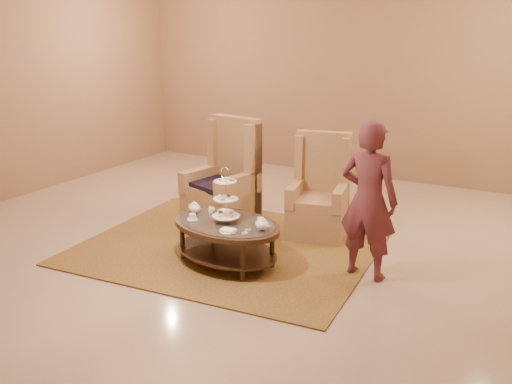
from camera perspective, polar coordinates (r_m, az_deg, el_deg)
The scene contains 8 objects.
ground at distance 6.39m, azimuth -1.87°, elevation -6.30°, with size 8.00×8.00×0.00m, color tan.
ceiling at distance 6.39m, azimuth -1.87°, elevation -6.30°, with size 8.00×8.00×0.02m, color white.
wall_back at distance 9.59m, azimuth 10.38°, elevation 11.87°, with size 8.00×0.04×3.50m, color #936F50.
rug at distance 6.60m, azimuth -2.75°, elevation -5.44°, with size 3.37×2.86×0.02m.
tea_table at distance 6.03m, azimuth -2.99°, elevation -3.77°, with size 1.44×1.14×1.07m.
armchair_left at distance 7.22m, azimuth -3.07°, elevation 0.26°, with size 0.87×0.89×1.36m.
armchair_right at distance 6.94m, azimuth 6.34°, elevation -0.89°, with size 0.79×0.80×1.23m.
person at distance 5.70m, azimuth 11.18°, elevation -0.83°, with size 0.61×0.43×1.61m.
Camera 1 is at (2.98, -5.09, 2.46)m, focal length 40.00 mm.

